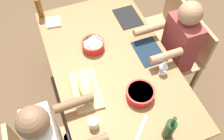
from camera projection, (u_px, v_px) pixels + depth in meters
ground_plane at (112, 101)px, 2.76m from camera, size 8.00×8.00×0.00m
dining_table at (112, 68)px, 2.22m from camera, size 1.79×1.05×0.74m
chair_near_right at (164, 24)px, 2.81m from camera, size 0.40×0.40×0.85m
chair_near_center at (187, 54)px, 2.54m from camera, size 0.40×0.40×0.85m
diner_near_center at (176, 46)px, 2.33m from camera, size 0.41×0.53×1.20m
serving_bowl_pasta at (93, 45)px, 2.22m from camera, size 0.21×0.21×0.08m
serving_bowl_salad at (140, 93)px, 1.93m from camera, size 0.23×0.23×0.08m
cutting_board at (86, 90)px, 1.99m from camera, size 0.42×0.25×0.02m
bread_loaf at (85, 86)px, 1.94m from camera, size 0.33×0.13×0.09m
wine_bottle at (169, 129)px, 1.69m from camera, size 0.08×0.08×0.29m
beer_bottle at (39, 8)px, 2.42m from camera, size 0.06×0.06×0.22m
wine_glass at (164, 65)px, 2.00m from camera, size 0.08×0.08×0.17m
cup_far_left at (94, 123)px, 1.78m from camera, size 0.08×0.08×0.09m
placemat_near_right at (128, 17)px, 2.50m from camera, size 0.32×0.23×0.01m
placemat_near_center at (149, 51)px, 2.23m from camera, size 0.32×0.23×0.01m
carving_knife at (141, 129)px, 1.80m from camera, size 0.18×0.18×0.01m
napkin_stack at (54, 22)px, 2.44m from camera, size 0.16×0.16×0.02m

